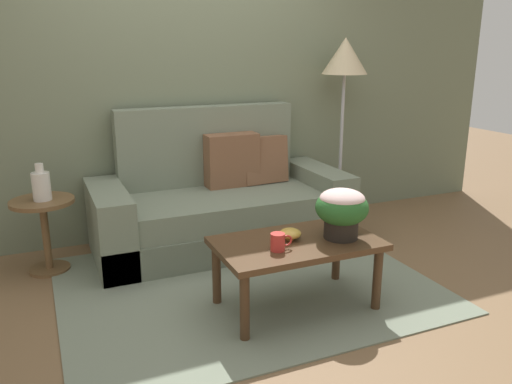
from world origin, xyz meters
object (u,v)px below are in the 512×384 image
floor_lamp (345,68)px  snack_bowl (290,234)px  coffee_table (297,250)px  coffee_mug (279,242)px  side_table (44,222)px  couch (221,206)px  table_vase (41,185)px  potted_plant (342,208)px

floor_lamp → snack_bowl: floor_lamp is taller
floor_lamp → snack_bowl: bearing=-132.0°
coffee_table → coffee_mug: size_ratio=7.55×
side_table → floor_lamp: size_ratio=0.33×
coffee_mug → snack_bowl: size_ratio=0.96×
side_table → snack_bowl: 1.82m
side_table → floor_lamp: (2.60, 0.18, 1.03)m
couch → table_vase: (-1.35, -0.04, 0.33)m
floor_lamp → coffee_mug: (-1.36, -1.49, -0.91)m
coffee_mug → table_vase: table_vase is taller
couch → side_table: 1.36m
coffee_table → couch: bearing=92.6°
coffee_mug → snack_bowl: 0.19m
couch → coffee_mug: couch is taller
potted_plant → floor_lamp: bearing=57.7°
couch → snack_bowl: couch is taller
floor_lamp → potted_plant: (-0.92, -1.45, -0.77)m
couch → snack_bowl: size_ratio=14.78×
couch → coffee_mug: (-0.11, -1.33, 0.17)m
side_table → table_vase: size_ratio=2.06×
table_vase → coffee_table: bearing=-40.4°
coffee_table → floor_lamp: floor_lamp is taller
couch → side_table: (-1.36, -0.02, 0.05)m
coffee_table → table_vase: size_ratio=3.79×
potted_plant → table_vase: size_ratio=1.23×
floor_lamp → table_vase: bearing=-175.7°
coffee_table → coffee_mug: bearing=-150.4°
side_table → table_vase: (0.01, -0.01, 0.28)m
table_vase → side_table: bearing=118.5°
table_vase → floor_lamp: bearing=4.3°
couch → coffee_mug: bearing=-94.9°
potted_plant → table_vase: bearing=143.1°
floor_lamp → table_vase: 2.71m
couch → potted_plant: bearing=-75.8°
couch → coffee_table: bearing=-87.4°
floor_lamp → coffee_table: bearing=-130.6°
floor_lamp → potted_plant: size_ratio=5.13×
side_table → potted_plant: potted_plant is taller
couch → coffee_mug: size_ratio=15.36×
table_vase → coffee_mug: bearing=-46.3°
coffee_table → coffee_mug: coffee_mug is taller
potted_plant → coffee_mug: bearing=-175.9°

